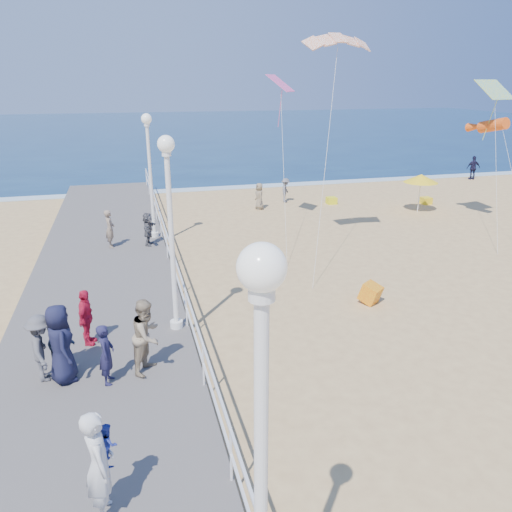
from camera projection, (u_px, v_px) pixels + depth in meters
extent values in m
plane|color=tan|center=(350.00, 318.00, 15.53)|extent=(160.00, 160.00, 0.00)
cube|color=#0C284B|center=(165.00, 130.00, 74.81)|extent=(160.00, 90.00, 0.05)
cube|color=white|center=(223.00, 188.00, 34.22)|extent=(160.00, 1.20, 0.04)
cube|color=slate|center=(98.00, 343.00, 13.66)|extent=(5.00, 44.00, 0.40)
cube|color=white|center=(186.00, 292.00, 13.83)|extent=(0.05, 42.00, 0.06)
cube|color=white|center=(186.00, 308.00, 14.00)|extent=(0.05, 42.00, 0.04)
cylinder|color=white|center=(261.00, 510.00, 5.09)|extent=(0.14, 0.14, 4.70)
sphere|color=white|center=(262.00, 267.00, 4.21)|extent=(0.44, 0.44, 0.44)
cylinder|color=white|center=(177.00, 324.00, 14.08)|extent=(0.36, 0.36, 0.20)
cylinder|color=white|center=(172.00, 245.00, 13.30)|extent=(0.14, 0.14, 4.70)
sphere|color=white|center=(166.00, 144.00, 12.42)|extent=(0.44, 0.44, 0.44)
cylinder|color=white|center=(155.00, 234.00, 22.29)|extent=(0.36, 0.36, 0.20)
cylinder|color=white|center=(151.00, 182.00, 21.51)|extent=(0.14, 0.14, 4.70)
sphere|color=white|center=(146.00, 119.00, 20.63)|extent=(0.44, 0.44, 0.44)
imported|color=silver|center=(99.00, 465.00, 7.74)|extent=(0.58, 0.77, 1.92)
imported|color=#2E3DAE|center=(108.00, 443.00, 7.83)|extent=(0.33, 0.39, 0.72)
imported|color=#1D1B3C|center=(106.00, 354.00, 11.31)|extent=(0.42, 0.58, 1.46)
imported|color=gray|center=(147.00, 336.00, 11.74)|extent=(1.06, 1.12, 1.84)
imported|color=#515054|center=(42.00, 348.00, 11.41)|extent=(0.75, 1.13, 1.62)
imported|color=red|center=(86.00, 318.00, 12.97)|extent=(0.56, 0.96, 1.53)
imported|color=#161831|center=(61.00, 344.00, 11.32)|extent=(0.82, 1.05, 1.89)
imported|color=#525156|center=(148.00, 229.00, 20.96)|extent=(0.74, 1.37, 1.40)
imported|color=#88735E|center=(110.00, 229.00, 20.66)|extent=(0.39, 0.58, 1.59)
imported|color=#182134|center=(61.00, 339.00, 11.78)|extent=(0.63, 0.80, 1.63)
imported|color=#5A5A5F|center=(286.00, 190.00, 30.12)|extent=(0.94, 1.09, 1.46)
imported|color=#181632|center=(473.00, 168.00, 37.03)|extent=(1.07, 0.57, 1.74)
imported|color=#7F6F57|center=(259.00, 196.00, 28.46)|extent=(0.55, 0.78, 1.52)
cube|color=#E8530D|center=(370.00, 295.00, 16.47)|extent=(0.86, 0.90, 0.74)
cylinder|color=white|center=(419.00, 196.00, 27.76)|extent=(0.05, 0.05, 1.80)
cone|color=yellow|center=(421.00, 178.00, 27.43)|extent=(1.90, 1.90, 0.45)
cube|color=yellow|center=(331.00, 200.00, 29.90)|extent=(0.55, 0.55, 0.40)
cube|color=yellow|center=(426.00, 201.00, 29.88)|extent=(0.55, 0.55, 0.40)
cylinder|color=#ED5313|center=(493.00, 125.00, 23.95)|extent=(0.98, 2.54, 1.05)
cube|color=#E655A0|center=(280.00, 83.00, 22.87)|extent=(1.59, 1.64, 0.76)
cube|color=#1B85EC|center=(495.00, 90.00, 23.31)|extent=(1.73, 1.52, 0.89)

